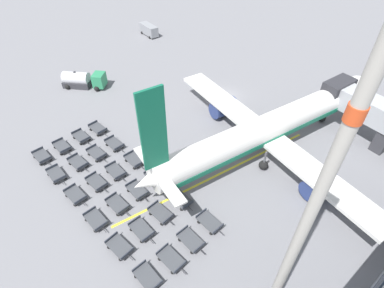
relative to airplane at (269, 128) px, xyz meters
name	(u,v)px	position (x,y,z in m)	size (l,w,h in m)	color
ground_plane	(228,96)	(-12.19, 5.13, -3.43)	(500.00, 500.00, 0.00)	gray
airplane	(269,128)	(0.00, 0.00, 0.00)	(33.75, 37.39, 14.23)	white
fuel_tanker_primary	(82,80)	(-29.99, -11.98, -2.24)	(6.82, 6.65, 2.83)	#2D8C5B
service_van	(149,30)	(-41.38, 8.89, -2.17)	(5.24, 2.49, 2.33)	gray
baggage_dolly_row_near_col_a	(42,156)	(-16.58, -23.51, -2.96)	(3.35, 1.81, 0.92)	#424449
baggage_dolly_row_near_col_b	(56,174)	(-12.39, -23.24, -2.96)	(3.31, 1.72, 0.92)	#424449
baggage_dolly_row_near_col_c	(76,195)	(-7.99, -22.74, -2.96)	(3.36, 1.86, 0.92)	#424449
baggage_dolly_row_near_col_d	(96,220)	(-3.57, -22.43, -2.96)	(3.34, 1.80, 0.92)	#424449
baggage_dolly_row_near_col_e	(120,247)	(0.66, -22.02, -2.96)	(3.37, 1.92, 0.92)	#424449
baggage_dolly_row_near_col_f	(148,277)	(4.84, -21.55, -2.96)	(3.33, 1.75, 0.92)	#424449
baggage_dolly_row_mid_a_col_a	(62,147)	(-16.76, -20.83, -2.96)	(3.34, 1.79, 0.92)	#424449
baggage_dolly_row_mid_a_col_b	(78,163)	(-12.64, -20.43, -2.96)	(3.37, 1.89, 0.92)	#424449
baggage_dolly_row_mid_a_col_c	(97,182)	(-8.20, -20.07, -2.96)	(3.36, 1.87, 0.92)	#424449
baggage_dolly_row_mid_a_col_d	(118,204)	(-3.89, -19.73, -2.96)	(3.35, 1.84, 0.92)	#424449
baggage_dolly_row_mid_a_col_e	(142,230)	(0.42, -19.39, -2.96)	(3.33, 1.75, 0.92)	#424449
baggage_dolly_row_mid_a_col_f	(171,259)	(4.80, -18.92, -2.96)	(3.35, 1.83, 0.92)	#424449
baggage_dolly_row_mid_b_col_a	(81,137)	(-17.06, -18.05, -2.96)	(3.35, 1.82, 0.92)	#424449
baggage_dolly_row_mid_b_col_b	(97,153)	(-12.71, -17.88, -2.96)	(3.36, 1.85, 0.92)	#424449
baggage_dolly_row_mid_b_col_c	(116,171)	(-8.34, -17.53, -2.96)	(3.32, 1.72, 0.92)	#424449
baggage_dolly_row_mid_b_col_d	(137,190)	(-4.19, -17.06, -2.96)	(3.32, 1.73, 0.92)	#424449
baggage_dolly_row_mid_b_col_e	(161,213)	(0.01, -16.77, -2.96)	(3.36, 1.85, 0.92)	#424449
baggage_dolly_row_mid_b_col_f	(191,240)	(4.45, -16.29, -2.96)	(3.33, 1.76, 0.92)	#424449
baggage_dolly_row_far_col_a	(98,129)	(-17.26, -15.50, -2.96)	(3.36, 1.86, 0.92)	#424449
baggage_dolly_row_far_col_b	(115,144)	(-12.88, -15.25, -2.96)	(3.34, 1.80, 0.92)	#424449
baggage_dolly_row_far_col_c	(134,160)	(-8.60, -14.79, -2.96)	(3.32, 1.75, 0.92)	#424449
baggage_dolly_row_far_col_d	(156,177)	(-4.55, -14.33, -2.96)	(3.34, 1.79, 0.92)	#424449
baggage_dolly_row_far_col_e	(181,199)	(-0.11, -14.02, -2.96)	(3.32, 1.74, 0.92)	#424449
baggage_dolly_row_far_col_f	(210,222)	(4.09, -13.51, -2.96)	(3.33, 1.76, 0.92)	#424449
apron_light_mast	(304,227)	(13.91, -17.48, 12.09)	(2.00, 0.70, 27.41)	#ADA89E
stand_guidance_stripe	(220,174)	(-0.42, -7.81, -3.43)	(3.66, 27.54, 0.01)	yellow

